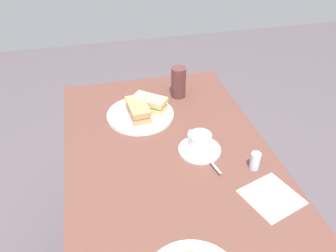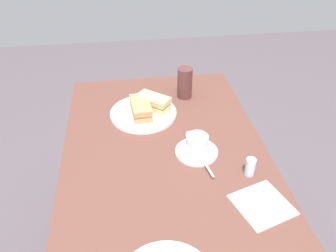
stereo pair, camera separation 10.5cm
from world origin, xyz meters
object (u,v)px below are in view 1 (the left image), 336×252
coffee_saucer (200,150)px  napkin (272,197)px  salt_shaker (255,161)px  spoon (210,161)px  drinking_glass (178,82)px  sandwich_back (150,103)px  dining_table (172,193)px  sandwich_front (138,110)px  coffee_cup (200,141)px  sandwich_plate (140,115)px

coffee_saucer → napkin: coffee_saucer is taller
napkin → salt_shaker: bearing=178.5°
spoon → drinking_glass: 0.46m
coffee_saucer → spoon: size_ratio=1.51×
sandwich_back → napkin: sandwich_back is taller
napkin → salt_shaker: size_ratio=2.39×
napkin → sandwich_back: bearing=-154.0°
coffee_saucer → napkin: 0.30m
sandwich_back → spoon: sandwich_back is taller
napkin → salt_shaker: (-0.13, 0.00, 0.03)m
spoon → salt_shaker: size_ratio=1.57×
dining_table → sandwich_back: 0.37m
sandwich_back → coffee_saucer: (0.29, 0.12, -0.04)m
drinking_glass → sandwich_front: bearing=-56.9°
coffee_cup → drinking_glass: (-0.38, 0.02, 0.02)m
dining_table → sandwich_plate: sandwich_plate is taller
sandwich_front → sandwich_back: same height
sandwich_front → coffee_cup: 0.30m
coffee_cup → spoon: (0.07, 0.01, -0.03)m
coffee_cup → napkin: size_ratio=0.67×
dining_table → sandwich_plate: (-0.29, -0.06, 0.16)m
coffee_saucer → coffee_cup: bearing=-156.3°
salt_shaker → drinking_glass: drinking_glass is taller
coffee_cup → salt_shaker: (0.13, 0.15, -0.01)m
spoon → coffee_saucer: bearing=-168.9°
napkin → drinking_glass: 0.65m
sandwich_plate → sandwich_back: size_ratio=1.80×
dining_table → drinking_glass: (-0.41, 0.13, 0.22)m
coffee_cup → salt_shaker: bearing=49.2°
sandwich_back → drinking_glass: (-0.09, 0.15, 0.03)m
sandwich_plate → sandwich_back: bearing=120.6°
dining_table → sandwich_front: bearing=-166.4°
sandwich_back → coffee_saucer: size_ratio=1.00×
coffee_saucer → sandwich_front: bearing=-145.1°
sandwich_plate → spoon: spoon is taller
salt_shaker → drinking_glass: (-0.51, -0.12, 0.04)m
dining_table → coffee_cup: (-0.03, 0.11, 0.20)m
coffee_cup → spoon: coffee_cup is taller
sandwich_front → drinking_glass: 0.24m
sandwich_back → coffee_cup: bearing=22.9°
salt_shaker → coffee_saucer: bearing=-130.5°
sandwich_front → sandwich_back: (-0.04, 0.05, 0.00)m
coffee_cup → coffee_saucer: bearing=23.7°
salt_shaker → dining_table: bearing=-110.7°
coffee_saucer → drinking_glass: bearing=176.4°
spoon → napkin: spoon is taller
dining_table → spoon: size_ratio=12.20×
coffee_cup → napkin: coffee_cup is taller
sandwich_front → spoon: size_ratio=1.53×
dining_table → sandwich_back: size_ratio=8.08×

